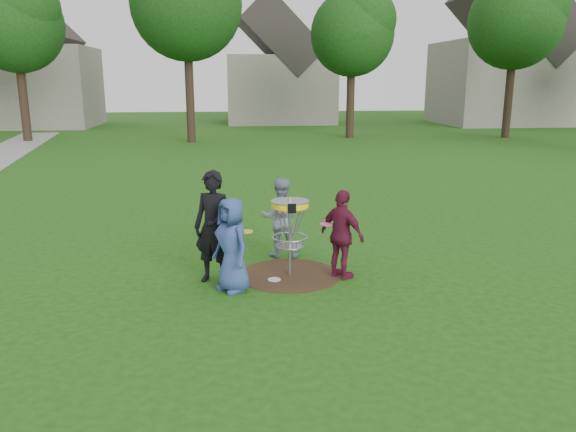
{
  "coord_description": "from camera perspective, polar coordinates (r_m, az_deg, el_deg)",
  "views": [
    {
      "loc": [
        -1.01,
        -9.28,
        3.37
      ],
      "look_at": [
        0.0,
        0.3,
        1.0
      ],
      "focal_mm": 35.0,
      "sensor_mm": 36.0,
      "label": 1
    }
  ],
  "objects": [
    {
      "name": "player_black",
      "position": [
        9.42,
        -7.56,
        -1.16
      ],
      "size": [
        0.82,
        0.71,
        1.91
      ],
      "primitive_type": "imported",
      "rotation": [
        0.0,
        0.0,
        -0.44
      ],
      "color": "black",
      "rests_on": "ground"
    },
    {
      "name": "house_row",
      "position": [
        42.75,
        1.82,
        14.87
      ],
      "size": [
        44.5,
        10.65,
        11.62
      ],
      "color": "gray",
      "rests_on": "ground"
    },
    {
      "name": "player_grey",
      "position": [
        10.76,
        -0.79,
        -0.15
      ],
      "size": [
        0.81,
        0.66,
        1.54
      ],
      "primitive_type": "imported",
      "rotation": [
        0.0,
        0.0,
        3.04
      ],
      "color": "gray",
      "rests_on": "ground"
    },
    {
      "name": "tree_row",
      "position": [
        30.12,
        -3.42,
        19.22
      ],
      "size": [
        51.2,
        17.42,
        9.9
      ],
      "color": "#38281C",
      "rests_on": "ground"
    },
    {
      "name": "ground",
      "position": [
        9.93,
        0.18,
        -6.03
      ],
      "size": [
        100.0,
        100.0,
        0.0
      ],
      "primitive_type": "plane",
      "color": "#19470F",
      "rests_on": "ground"
    },
    {
      "name": "player_maroon",
      "position": [
        9.61,
        5.53,
        -1.91
      ],
      "size": [
        0.86,
        0.95,
        1.55
      ],
      "primitive_type": "imported",
      "rotation": [
        0.0,
        0.0,
        2.23
      ],
      "color": "maroon",
      "rests_on": "ground"
    },
    {
      "name": "dirt_patch",
      "position": [
        9.92,
        0.18,
        -6.01
      ],
      "size": [
        1.8,
        1.8,
        0.01
      ],
      "primitive_type": "cylinder",
      "color": "#47331E",
      "rests_on": "ground"
    },
    {
      "name": "disc_on_grass",
      "position": [
        9.69,
        -1.41,
        -6.49
      ],
      "size": [
        0.22,
        0.22,
        0.02
      ],
      "primitive_type": "cylinder",
      "color": "silver",
      "rests_on": "ground"
    },
    {
      "name": "disc_golf_basket",
      "position": [
        9.63,
        0.19,
        -0.31
      ],
      "size": [
        0.66,
        0.67,
        1.38
      ],
      "color": "#9EA0A5",
      "rests_on": "ground"
    },
    {
      "name": "player_blue",
      "position": [
        9.05,
        -5.73,
        -2.93
      ],
      "size": [
        0.84,
        0.9,
        1.55
      ],
      "primitive_type": "imported",
      "rotation": [
        0.0,
        0.0,
        -0.95
      ],
      "color": "navy",
      "rests_on": "ground"
    },
    {
      "name": "held_discs",
      "position": [
        9.62,
        -1.64,
        -0.42
      ],
      "size": [
        1.84,
        1.52,
        0.24
      ],
      "color": "yellow",
      "rests_on": "ground"
    }
  ]
}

